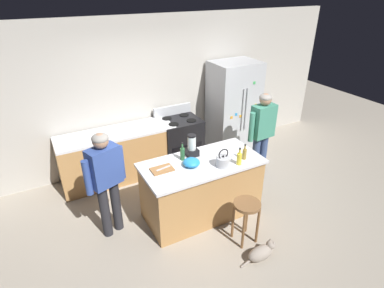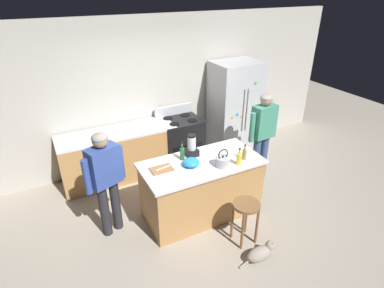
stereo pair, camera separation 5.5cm
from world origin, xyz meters
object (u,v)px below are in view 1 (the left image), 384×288
Objects in this scene: kitchen_island at (202,188)px; bar_stool at (246,211)px; stove_range at (179,141)px; chef_knife at (163,168)px; person_by_sink_right at (262,129)px; cat at (262,252)px; mixing_bowl at (191,162)px; bottle_soda at (239,158)px; cutting_board at (162,169)px; bottle_vinegar at (244,154)px; refrigerator at (233,108)px; tea_kettle at (223,161)px; blender_appliance at (192,147)px; bottle_olive_oil at (182,153)px; person_by_island_left at (106,176)px.

bar_stool is at bearing -72.75° from kitchen_island.
chef_knife is (-0.94, -1.45, 0.46)m from stove_range.
chef_knife is (-1.97, -0.33, -0.02)m from person_by_sink_right.
mixing_bowl is (-0.41, 1.13, 0.85)m from cat.
bottle_soda is 1.08× the size of mixing_bowl.
cutting_board reaches higher than bar_stool.
bottle_vinegar reaches higher than mixing_bowl.
chef_knife is (-2.13, -1.43, 0.00)m from refrigerator.
tea_kettle is 0.84m from cutting_board.
person_by_sink_right is 7.15× the size of chef_knife.
stove_range is at bearing 96.54° from bottle_vinegar.
refrigerator is at bearing 81.63° from person_by_sink_right.
bar_stool is at bearing -56.42° from chef_knife.
stove_range is 3.61× the size of cutting_board.
refrigerator is 6.15× the size of cutting_board.
refrigerator is 2.20m from tea_kettle.
bottle_soda is at bearing -49.19° from blender_appliance.
refrigerator is 7.82× the size of mixing_bowl.
cutting_board is (-1.99, -0.33, -0.04)m from person_by_sink_right.
tea_kettle is at bearing -20.95° from cutting_board.
blender_appliance is 1.10× the size of cutting_board.
cutting_board is (-0.82, 0.84, 0.42)m from bar_stool.
blender_appliance is (-0.04, 0.24, 0.59)m from kitchen_island.
stove_range is 0.69× the size of person_by_sink_right.
bottle_olive_oil reaches higher than cutting_board.
bar_stool is (0.24, -0.77, 0.04)m from kitchen_island.
person_by_island_left is 1.90m from bar_stool.
tea_kettle is (-1.20, -0.63, 0.03)m from person_by_sink_right.
person_by_sink_right is at bearing 27.67° from tea_kettle.
blender_appliance is (1.26, -0.00, 0.11)m from person_by_island_left.
person_by_island_left reaches higher than cutting_board.
person_by_island_left is 0.76m from chef_knife.
person_by_sink_right is 5.25× the size of cutting_board.
stove_range is 3.93× the size of bottle_olive_oil.
refrigerator is at bearing 57.44° from bottle_soda.
kitchen_island is 1.10× the size of person_by_sink_right.
blender_appliance is 1.40× the size of mixing_bowl.
blender_appliance is 1.29× the size of bottle_soda.
cutting_board is at bearing 134.17° from bar_stool.
bar_stool is 2.65× the size of bottle_vinegar.
person_by_sink_right reaches higher than bar_stool.
cutting_board is at bearing 160.04° from bottle_soda.
bottle_olive_oil is 0.40m from cutting_board.
person_by_island_left is at bearing 166.49° from bottle_vinegar.
kitchen_island is 2.22m from refrigerator.
tea_kettle is 1.25× the size of chef_knife.
cat is (0.23, -1.15, -0.35)m from kitchen_island.
stove_range is at bearing 132.58° from person_by_sink_right.
bottle_olive_oil is 0.92× the size of cutting_board.
bar_stool is 2.27× the size of bottle_olive_oil.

